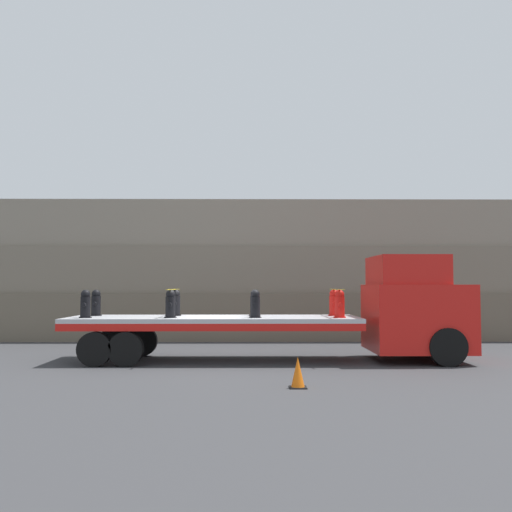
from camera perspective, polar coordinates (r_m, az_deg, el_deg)
ground_plane at (r=16.72m, az=-4.24°, el=-10.42°), size 120.00×120.00×0.00m
rock_cliff at (r=23.79m, az=-3.10°, el=-1.47°), size 60.00×3.30×5.60m
truck_cab at (r=17.26m, az=15.92°, el=-5.02°), size 2.73×2.72×3.02m
flatbed_trailer at (r=16.68m, az=-6.75°, el=-6.99°), size 8.32×2.57×1.27m
fire_hydrant_black_near_0 at (r=16.66m, az=-16.69°, el=-4.65°), size 0.35×0.52×0.78m
fire_hydrant_black_far_0 at (r=17.71m, az=-15.71°, el=-4.56°), size 0.35×0.52×0.78m
fire_hydrant_black_near_1 at (r=16.17m, az=-8.55°, el=-4.79°), size 0.35×0.52×0.78m
fire_hydrant_black_far_1 at (r=17.24m, az=-8.05°, el=-4.69°), size 0.35×0.52×0.78m
fire_hydrant_black_near_2 at (r=16.01m, az=-0.09°, el=-4.85°), size 0.35×0.52×0.78m
fire_hydrant_black_far_2 at (r=17.10m, az=-0.12°, el=-4.73°), size 0.35×0.52×0.78m
fire_hydrant_red_near_3 at (r=16.21m, az=8.36°, el=-4.79°), size 0.35×0.52×0.78m
fire_hydrant_red_far_3 at (r=17.28m, az=7.80°, el=-4.68°), size 0.35×0.52×0.78m
cargo_strap_rear at (r=16.70m, az=-8.28°, el=-3.32°), size 0.05×2.67×0.01m
cargo_strap_middle at (r=16.73m, az=8.06°, el=-3.33°), size 0.05×2.67×0.01m
traffic_cone at (r=12.34m, az=4.21°, el=-11.57°), size 0.37×0.37×0.65m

